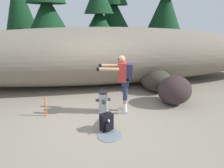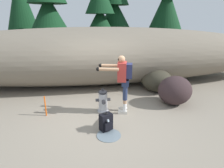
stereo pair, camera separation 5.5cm
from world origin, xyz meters
TOP-DOWN VIEW (x-y plane):
  - ground_plane at (0.00, 0.00)m, footprint 56.00×56.00m
  - dirt_embankment at (0.00, 3.17)m, footprint 16.74×3.20m
  - fire_hydrant at (0.04, 0.38)m, footprint 0.44×0.39m
  - hydrant_water_jet at (0.04, -0.49)m, footprint 0.58×1.42m
  - utility_worker at (0.58, 0.25)m, footprint 1.04×0.66m
  - spare_backpack at (-0.00, -0.65)m, footprint 0.36×0.35m
  - boulder_large at (2.24, 1.81)m, footprint 1.54×1.60m
  - boulder_mid at (2.38, 0.59)m, footprint 1.41×1.35m
  - pine_tree_left at (-2.08, 5.55)m, footprint 2.91×2.91m
  - pine_tree_center at (0.55, 6.56)m, footprint 2.53×2.53m
  - pine_tree_right at (1.58, 7.87)m, footprint 2.77×2.77m
  - pine_tree_far_right at (4.53, 6.79)m, footprint 2.42×2.42m
  - survey_stake at (-1.61, 0.35)m, footprint 0.04×0.04m

SIDE VIEW (x-z plane):
  - ground_plane at x=0.00m, z-range -0.04..0.00m
  - hydrant_water_jet at x=0.04m, z-range -0.12..0.38m
  - spare_backpack at x=0.00m, z-range -0.02..0.45m
  - survey_stake at x=-1.61m, z-range 0.00..0.60m
  - fire_hydrant at x=0.04m, z-range -0.03..0.69m
  - boulder_large at x=2.24m, z-range 0.00..0.86m
  - boulder_mid at x=2.38m, z-range 0.00..0.93m
  - utility_worker at x=0.58m, z-range 0.24..1.94m
  - dirt_embankment at x=0.00m, z-range 0.00..2.34m
  - pine_tree_center at x=0.55m, z-range 0.21..4.97m
  - pine_tree_left at x=-2.08m, z-range 0.18..5.75m
  - pine_tree_right at x=1.58m, z-range 0.34..5.84m
  - pine_tree_far_right at x=4.53m, z-range 0.34..6.70m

